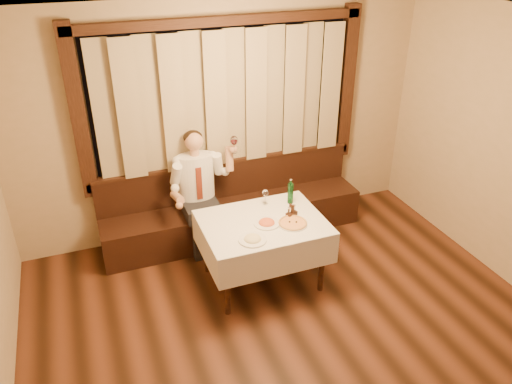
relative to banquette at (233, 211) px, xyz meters
name	(u,v)px	position (x,y,z in m)	size (l,w,h in m)	color
room	(295,189)	(0.00, -1.75, 1.19)	(5.01, 6.01, 2.81)	black
banquette	(233,211)	(0.00, 0.00, 0.00)	(3.20, 0.61, 0.94)	black
dining_table	(263,230)	(0.00, -1.02, 0.34)	(1.27, 0.97, 0.76)	black
pizza	(293,223)	(0.27, -1.18, 0.46)	(0.31, 0.31, 0.03)	white
pasta_red	(267,221)	(0.02, -1.08, 0.48)	(0.27, 0.27, 0.09)	white
pasta_cream	(253,237)	(-0.22, -1.31, 0.48)	(0.28, 0.28, 0.09)	white
green_bottle	(290,193)	(0.42, -0.77, 0.57)	(0.06, 0.06, 0.29)	#115322
table_wine_glass	(265,193)	(0.16, -0.69, 0.57)	(0.07, 0.07, 0.18)	white
cruet_caddy	(292,212)	(0.32, -1.02, 0.49)	(0.14, 0.10, 0.13)	black
seated_man	(199,183)	(-0.43, -0.09, 0.52)	(0.79, 0.59, 1.43)	black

